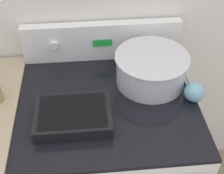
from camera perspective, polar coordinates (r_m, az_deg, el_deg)
The scene contains 5 objects.
stove_range at distance 1.68m, azimuth -0.64°, elevation -13.71°, with size 0.76×0.71×0.91m.
control_panel at distance 1.52m, azimuth -1.84°, elevation 8.44°, with size 0.76×0.07×0.19m.
mixing_bowl at distance 1.38m, azimuth 7.17°, elevation 3.61°, with size 0.33×0.33×0.14m.
casserole_dish at distance 1.24m, azimuth -7.12°, elevation -5.11°, with size 0.30×0.22×0.05m.
ladle at distance 1.36m, azimuth 14.68°, elevation -0.65°, with size 0.09×0.34×0.09m.
Camera 1 is at (-0.07, -0.61, 1.83)m, focal length 50.00 mm.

